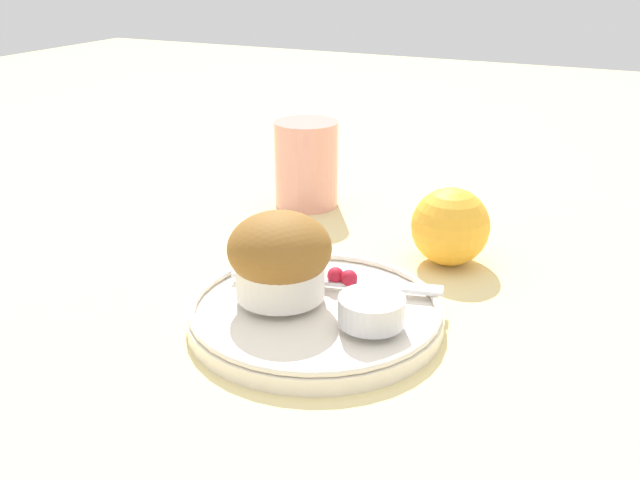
% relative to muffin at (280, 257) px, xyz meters
% --- Properties ---
extents(ground_plane, '(3.00, 3.00, 0.00)m').
position_rel_muffin_xyz_m(ground_plane, '(0.03, 0.02, -0.06)').
color(ground_plane, beige).
extents(plate, '(0.21, 0.21, 0.02)m').
position_rel_muffin_xyz_m(plate, '(0.03, 0.00, -0.05)').
color(plate, silver).
rests_on(plate, ground_plane).
extents(muffin, '(0.09, 0.09, 0.07)m').
position_rel_muffin_xyz_m(muffin, '(0.00, 0.00, 0.00)').
color(muffin, silver).
rests_on(muffin, plate).
extents(cream_ramekin, '(0.05, 0.05, 0.02)m').
position_rel_muffin_xyz_m(cream_ramekin, '(0.09, -0.01, -0.02)').
color(cream_ramekin, silver).
rests_on(cream_ramekin, plate).
extents(berry_pair, '(0.03, 0.01, 0.01)m').
position_rel_muffin_xyz_m(berry_pair, '(0.04, 0.04, -0.03)').
color(berry_pair, '#B7192D').
rests_on(berry_pair, plate).
extents(butter_knife, '(0.19, 0.06, 0.00)m').
position_rel_muffin_xyz_m(butter_knife, '(0.04, 0.04, -0.03)').
color(butter_knife, silver).
rests_on(butter_knife, plate).
extents(orange_fruit, '(0.08, 0.08, 0.08)m').
position_rel_muffin_xyz_m(orange_fruit, '(0.10, 0.17, -0.02)').
color(orange_fruit, '#F4A82D').
rests_on(orange_fruit, ground_plane).
extents(juice_glass, '(0.08, 0.08, 0.10)m').
position_rel_muffin_xyz_m(juice_glass, '(-0.11, 0.27, -0.00)').
color(juice_glass, '#E5998C').
rests_on(juice_glass, ground_plane).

